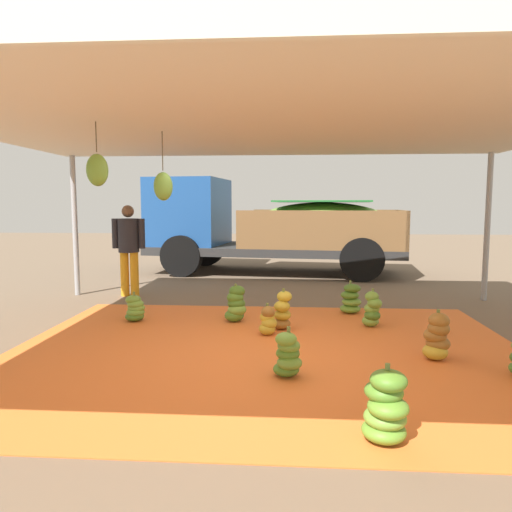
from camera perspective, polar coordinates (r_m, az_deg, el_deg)
The scene contains 14 objects.
ground_plane at distance 8.56m, azimuth 2.22°, elevation -5.42°, with size 40.00×40.00×0.00m, color brown.
tarp_orange at distance 5.65m, azimuth 1.30°, elevation -11.48°, with size 6.10×4.87×0.01m, color orange.
tent_canopy at distance 5.38m, azimuth 1.12°, elevation 15.84°, with size 8.00×7.00×2.70m.
banana_bunch_0 at distance 4.81m, azimuth 3.86°, elevation -11.93°, with size 0.38×0.39×0.51m.
banana_bunch_2 at distance 7.66m, azimuth 11.42°, elevation -5.19°, with size 0.43×0.41×0.52m.
banana_bunch_3 at distance 6.98m, azimuth -2.45°, elevation -5.90°, with size 0.39×0.39×0.56m.
banana_bunch_4 at distance 6.87m, azimuth 13.88°, elevation -6.39°, with size 0.35×0.35×0.55m.
banana_bunch_5 at distance 6.29m, azimuth 1.46°, elevation -7.89°, with size 0.30×0.29×0.42m.
banana_bunch_6 at distance 3.69m, azimuth 15.43°, elevation -17.32°, with size 0.43×0.44×0.59m.
banana_bunch_7 at distance 6.54m, azimuth 3.22°, elevation -6.75°, with size 0.35×0.36×0.58m.
banana_bunch_8 at distance 5.67m, azimuth 21.08°, elevation -9.18°, with size 0.37×0.38×0.56m.
banana_bunch_9 at distance 7.24m, azimuth -14.43°, elevation -6.21°, with size 0.37×0.35×0.44m.
cargo_truck_main at distance 12.00m, azimuth 1.19°, elevation 3.73°, with size 6.49×3.00×2.40m.
worker_0 at distance 9.18m, azimuth -15.16°, elevation 1.49°, with size 0.63×0.38×1.72m.
Camera 1 is at (0.24, -5.38, 1.72)m, focal length 33.03 mm.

